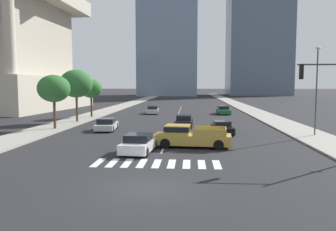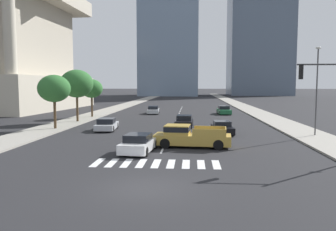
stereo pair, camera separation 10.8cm
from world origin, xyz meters
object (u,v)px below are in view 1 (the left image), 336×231
(traffic_signal_near, at_px, (336,91))
(street_tree_third, at_px, (91,89))
(street_tree_second, at_px, (76,84))
(sedan_black_1, at_px, (222,128))
(street_lamp_east, at_px, (317,85))
(pickup_truck, at_px, (189,136))
(sedan_green_0, at_px, (223,110))
(street_tree_nearest, at_px, (54,89))
(sedan_silver_2, at_px, (153,110))
(sedan_black_3, at_px, (184,122))
(sedan_silver_4, at_px, (107,125))
(sedan_white_5, at_px, (139,144))

(traffic_signal_near, height_order, street_tree_third, traffic_signal_near)
(street_tree_second, bearing_deg, street_tree_third, 90.00)
(sedan_black_1, distance_m, street_lamp_east, 9.39)
(pickup_truck, xyz_separation_m, street_lamp_east, (11.49, 5.91, 3.93))
(pickup_truck, bearing_deg, sedan_green_0, -95.54)
(pickup_truck, height_order, sedan_black_1, pickup_truck)
(traffic_signal_near, bearing_deg, street_tree_nearest, -29.31)
(street_tree_nearest, bearing_deg, sedan_silver_2, 68.47)
(sedan_black_1, height_order, sedan_black_3, sedan_black_3)
(pickup_truck, xyz_separation_m, sedan_black_3, (-0.63, 12.34, -0.22))
(sedan_silver_2, bearing_deg, pickup_truck, -171.61)
(sedan_silver_2, distance_m, street_tree_third, 11.47)
(sedan_black_3, xyz_separation_m, street_tree_second, (-13.56, 3.45, 4.28))
(street_tree_second, xyz_separation_m, street_tree_third, (0.00, 6.22, -0.69))
(sedan_black_1, relative_size, street_tree_nearest, 0.79)
(street_lamp_east, bearing_deg, street_tree_second, 158.96)
(sedan_silver_2, bearing_deg, street_tree_nearest, 155.08)
(pickup_truck, bearing_deg, sedan_silver_4, -40.86)
(sedan_silver_4, xyz_separation_m, street_tree_second, (-5.53, 6.89, 4.30))
(sedan_silver_4, distance_m, street_tree_nearest, 6.68)
(sedan_silver_4, bearing_deg, sedan_white_5, -159.65)
(sedan_black_3, height_order, street_lamp_east, street_lamp_east)
(sedan_black_1, xyz_separation_m, sedan_silver_2, (-9.29, 22.11, 0.01))
(sedan_silver_4, bearing_deg, street_tree_second, 34.26)
(traffic_signal_near, relative_size, street_lamp_east, 0.78)
(sedan_silver_2, relative_size, street_tree_nearest, 0.85)
(street_lamp_east, bearing_deg, sedan_black_3, 152.05)
(sedan_silver_2, distance_m, sedan_white_5, 31.69)
(sedan_white_5, bearing_deg, street_tree_second, 36.20)
(sedan_green_0, xyz_separation_m, sedan_silver_2, (-11.51, 0.07, -0.03))
(sedan_black_3, distance_m, street_tree_second, 14.63)
(sedan_green_0, xyz_separation_m, traffic_signal_near, (3.61, -33.41, 3.74))
(sedan_green_0, height_order, sedan_white_5, sedan_green_0)
(sedan_black_1, bearing_deg, sedan_white_5, -38.50)
(sedan_white_5, relative_size, street_lamp_east, 0.56)
(sedan_silver_2, bearing_deg, sedan_silver_4, 169.51)
(street_tree_nearest, relative_size, street_tree_third, 1.04)
(sedan_green_0, xyz_separation_m, sedan_white_5, (-8.89, -31.51, -0.01))
(sedan_white_5, relative_size, traffic_signal_near, 0.72)
(traffic_signal_near, bearing_deg, sedan_black_1, -62.87)
(pickup_truck, xyz_separation_m, street_tree_second, (-14.19, 15.79, 4.06))
(sedan_green_0, relative_size, street_tree_second, 0.72)
(pickup_truck, relative_size, street_tree_second, 0.92)
(sedan_silver_2, height_order, sedan_black_3, sedan_black_3)
(sedan_black_1, height_order, sedan_white_5, sedan_white_5)
(pickup_truck, distance_m, street_tree_nearest, 17.09)
(pickup_truck, height_order, traffic_signal_near, traffic_signal_near)
(pickup_truck, height_order, sedan_black_3, pickup_truck)
(sedan_silver_2, xyz_separation_m, sedan_white_5, (2.62, -31.58, 0.02))
(sedan_green_0, bearing_deg, sedan_silver_2, -92.95)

